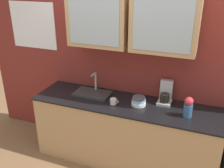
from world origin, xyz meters
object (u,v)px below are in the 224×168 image
cup_near_sink (113,101)px  vase (188,107)px  bowl_stack (139,101)px  coffee_maker (165,95)px  sink_faucet (92,93)px

cup_near_sink → vase: bearing=1.8°
bowl_stack → cup_near_sink: bearing=-162.7°
vase → coffee_maker: coffee_maker is taller
vase → cup_near_sink: (-0.89, -0.03, -0.08)m
sink_faucet → coffee_maker: bearing=7.7°
vase → bowl_stack: bearing=173.8°
bowl_stack → coffee_maker: size_ratio=0.61×
bowl_stack → cup_near_sink: 0.31m
sink_faucet → vase: size_ratio=1.96×
cup_near_sink → coffee_maker: coffee_maker is taller
sink_faucet → vase: sink_faucet is taller
bowl_stack → cup_near_sink: (-0.30, -0.09, -0.01)m
bowl_stack → vase: 0.60m
cup_near_sink → coffee_maker: bearing=25.5°
bowl_stack → cup_near_sink: bowl_stack is taller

